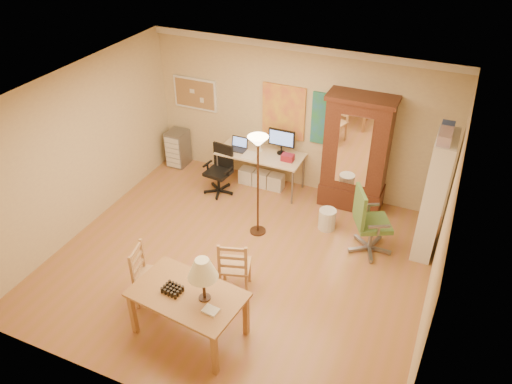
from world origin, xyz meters
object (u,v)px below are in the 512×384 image
at_px(computer_desk, 263,166).
at_px(bookshelf, 434,197).
at_px(armoire, 355,160).
at_px(office_chair_black, 220,180).
at_px(office_chair_green, 368,235).
at_px(dining_table, 193,287).

bearing_deg(computer_desk, bookshelf, -12.16).
bearing_deg(armoire, computer_desk, -177.18).
xyz_separation_m(computer_desk, armoire, (1.68, 0.08, 0.47)).
distance_m(office_chair_black, office_chair_green, 2.97).
bearing_deg(office_chair_green, computer_desk, 154.51).
bearing_deg(office_chair_green, office_chair_black, 168.71).
relative_size(dining_table, armoire, 0.71).
height_order(computer_desk, office_chair_black, computer_desk).
relative_size(office_chair_green, armoire, 0.55).
bearing_deg(bookshelf, office_chair_black, 177.44).
bearing_deg(dining_table, armoire, 74.14).
relative_size(computer_desk, bookshelf, 0.80).
height_order(dining_table, computer_desk, dining_table).
bearing_deg(bookshelf, armoire, 151.73).
bearing_deg(armoire, office_chair_green, -63.72).
distance_m(office_chair_black, bookshelf, 3.80).
bearing_deg(office_chair_green, bookshelf, 27.14).
distance_m(computer_desk, office_chair_green, 2.50).
xyz_separation_m(office_chair_green, armoire, (-0.57, 1.16, 0.60)).
distance_m(dining_table, office_chair_green, 3.09).
xyz_separation_m(armoire, bookshelf, (1.38, -0.74, 0.08)).
distance_m(dining_table, office_chair_black, 3.45).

